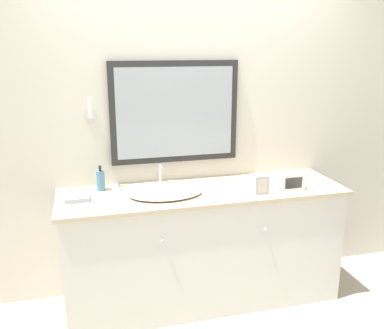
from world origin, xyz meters
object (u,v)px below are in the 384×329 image
(appliance_box, at_px, (289,180))
(picture_frame, at_px, (262,186))
(sink_basin, at_px, (165,192))
(soap_bottle, at_px, (101,180))

(appliance_box, distance_m, picture_frame, 0.27)
(sink_basin, height_order, picture_frame, sink_basin)
(sink_basin, relative_size, soap_bottle, 2.80)
(soap_bottle, xyz_separation_m, appliance_box, (1.35, -0.30, -0.02))
(sink_basin, height_order, appliance_box, sink_basin)
(sink_basin, bearing_deg, appliance_box, -5.89)
(sink_basin, relative_size, picture_frame, 3.89)
(sink_basin, distance_m, picture_frame, 0.69)
(soap_bottle, height_order, appliance_box, soap_bottle)
(sink_basin, height_order, soap_bottle, soap_bottle)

